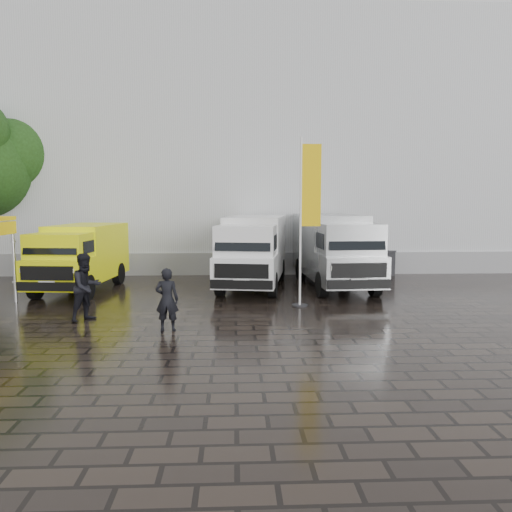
{
  "coord_description": "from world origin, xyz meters",
  "views": [
    {
      "loc": [
        -0.95,
        -14.44,
        3.3
      ],
      "look_at": [
        -0.24,
        2.2,
        1.48
      ],
      "focal_mm": 35.0,
      "sensor_mm": 36.0,
      "label": 1
    }
  ],
  "objects_px": {
    "van_silver": "(334,251)",
    "flagpole": "(306,212)",
    "wheelie_bin": "(385,263)",
    "person_tent": "(86,287)",
    "van_white": "(253,252)",
    "van_yellow": "(80,258)",
    "person_front": "(167,299)"
  },
  "relations": [
    {
      "from": "van_silver",
      "to": "flagpole",
      "type": "relative_size",
      "value": 1.22
    },
    {
      "from": "wheelie_bin",
      "to": "person_tent",
      "type": "bearing_deg",
      "value": -161.74
    },
    {
      "from": "flagpole",
      "to": "wheelie_bin",
      "type": "xyz_separation_m",
      "value": [
        4.48,
        6.36,
        -2.4
      ]
    },
    {
      "from": "van_white",
      "to": "person_tent",
      "type": "height_order",
      "value": "van_white"
    },
    {
      "from": "wheelie_bin",
      "to": "person_tent",
      "type": "height_order",
      "value": "person_tent"
    },
    {
      "from": "person_tent",
      "to": "flagpole",
      "type": "bearing_deg",
      "value": -36.97
    },
    {
      "from": "van_yellow",
      "to": "wheelie_bin",
      "type": "relative_size",
      "value": 4.69
    },
    {
      "from": "person_tent",
      "to": "van_yellow",
      "type": "bearing_deg",
      "value": 56.87
    },
    {
      "from": "van_silver",
      "to": "person_front",
      "type": "relative_size",
      "value": 3.95
    },
    {
      "from": "van_yellow",
      "to": "person_front",
      "type": "distance_m",
      "value": 7.2
    },
    {
      "from": "van_white",
      "to": "van_silver",
      "type": "relative_size",
      "value": 0.98
    },
    {
      "from": "van_silver",
      "to": "wheelie_bin",
      "type": "distance_m",
      "value": 4.15
    },
    {
      "from": "van_white",
      "to": "person_front",
      "type": "height_order",
      "value": "van_white"
    },
    {
      "from": "flagpole",
      "to": "person_tent",
      "type": "height_order",
      "value": "flagpole"
    },
    {
      "from": "van_silver",
      "to": "person_front",
      "type": "xyz_separation_m",
      "value": [
        -5.58,
        -6.38,
        -0.58
      ]
    },
    {
      "from": "person_front",
      "to": "person_tent",
      "type": "distance_m",
      "value": 2.68
    },
    {
      "from": "flagpole",
      "to": "person_tent",
      "type": "xyz_separation_m",
      "value": [
        -6.36,
        -1.67,
        -2.02
      ]
    },
    {
      "from": "person_front",
      "to": "person_tent",
      "type": "xyz_separation_m",
      "value": [
        -2.38,
        1.21,
        0.13
      ]
    },
    {
      "from": "van_white",
      "to": "flagpole",
      "type": "xyz_separation_m",
      "value": [
        1.52,
        -3.58,
        1.61
      ]
    },
    {
      "from": "van_silver",
      "to": "van_yellow",
      "type": "bearing_deg",
      "value": 179.29
    },
    {
      "from": "van_white",
      "to": "van_silver",
      "type": "xyz_separation_m",
      "value": [
        3.12,
        -0.09,
        0.03
      ]
    },
    {
      "from": "van_silver",
      "to": "flagpole",
      "type": "height_order",
      "value": "flagpole"
    },
    {
      "from": "van_yellow",
      "to": "flagpole",
      "type": "bearing_deg",
      "value": -15.74
    },
    {
      "from": "van_white",
      "to": "person_front",
      "type": "distance_m",
      "value": 6.94
    },
    {
      "from": "flagpole",
      "to": "person_front",
      "type": "bearing_deg",
      "value": -144.01
    },
    {
      "from": "van_yellow",
      "to": "wheelie_bin",
      "type": "bearing_deg",
      "value": 20.19
    },
    {
      "from": "van_silver",
      "to": "person_tent",
      "type": "bearing_deg",
      "value": -150.08
    },
    {
      "from": "flagpole",
      "to": "person_front",
      "type": "distance_m",
      "value": 5.37
    },
    {
      "from": "van_silver",
      "to": "person_front",
      "type": "height_order",
      "value": "van_silver"
    },
    {
      "from": "person_front",
      "to": "van_silver",
      "type": "bearing_deg",
      "value": -128.26
    },
    {
      "from": "van_white",
      "to": "flagpole",
      "type": "bearing_deg",
      "value": -57.69
    },
    {
      "from": "van_yellow",
      "to": "flagpole",
      "type": "relative_size",
      "value": 1.0
    }
  ]
}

